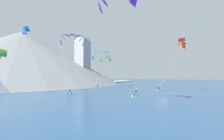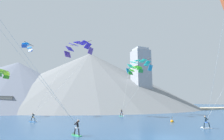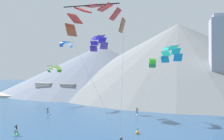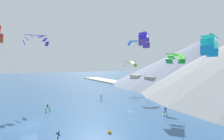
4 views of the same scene
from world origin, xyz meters
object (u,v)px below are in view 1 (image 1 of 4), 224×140
object	(u,v)px
kitesurfer_mid_center	(98,87)
parafoil_kite_distant_high_outer	(105,59)
kitesurfer_near_lead	(71,93)
kitesurfer_far_left	(135,95)
kitesurfer_near_trail	(158,89)
parafoil_kite_near_lead	(72,39)
parafoil_kite_distant_mid_solo	(2,53)
race_marker_buoy	(137,89)
parafoil_kite_mid_center	(101,55)
parafoil_kite_distant_low_drift	(25,29)
parafoil_kite_near_trail	(182,42)

from	to	relation	value
kitesurfer_mid_center	parafoil_kite_distant_high_outer	size ratio (longest dim) A/B	0.36
kitesurfer_near_lead	kitesurfer_far_left	world-z (taller)	kitesurfer_far_left
kitesurfer_near_trail	kitesurfer_mid_center	bearing A→B (deg)	95.11
kitesurfer_near_trail	kitesurfer_far_left	world-z (taller)	kitesurfer_far_left
kitesurfer_near_lead	parafoil_kite_near_lead	size ratio (longest dim) A/B	0.09
kitesurfer_near_trail	parafoil_kite_distant_mid_solo	distance (m)	46.40
kitesurfer_near_lead	race_marker_buoy	world-z (taller)	kitesurfer_near_lead
kitesurfer_near_lead	parafoil_kite_mid_center	distance (m)	31.68
kitesurfer_near_trail	race_marker_buoy	size ratio (longest dim) A/B	1.75
parafoil_kite_mid_center	parafoil_kite_distant_mid_solo	distance (m)	36.54
kitesurfer_far_left	parafoil_kite_distant_low_drift	world-z (taller)	parafoil_kite_distant_low_drift
parafoil_kite_near_trail	parafoil_kite_distant_high_outer	bearing A→B (deg)	86.05
parafoil_kite_distant_mid_solo	race_marker_buoy	distance (m)	41.98
kitesurfer_far_left	parafoil_kite_distant_high_outer	size ratio (longest dim) A/B	0.36
parafoil_kite_distant_mid_solo	race_marker_buoy	world-z (taller)	parafoil_kite_distant_mid_solo
parafoil_kite_distant_mid_solo	parafoil_kite_distant_low_drift	bearing A→B (deg)	-20.27
kitesurfer_near_lead	kitesurfer_mid_center	distance (m)	20.55
parafoil_kite_near_lead	kitesurfer_far_left	bearing A→B (deg)	-100.23
kitesurfer_near_lead	parafoil_kite_near_lead	distance (m)	21.15
kitesurfer_near_lead	race_marker_buoy	bearing A→B (deg)	-22.79
kitesurfer_near_lead	kitesurfer_near_trail	distance (m)	27.80
kitesurfer_near_trail	parafoil_kite_mid_center	distance (m)	29.81
kitesurfer_near_lead	parafoil_kite_mid_center	size ratio (longest dim) A/B	0.11
parafoil_kite_distant_high_outer	parafoil_kite_distant_mid_solo	bearing A→B (deg)	159.22
kitesurfer_near_trail	parafoil_kite_near_trail	world-z (taller)	parafoil_kite_near_trail
kitesurfer_near_lead	parafoil_kite_distant_mid_solo	size ratio (longest dim) A/B	0.29
parafoil_kite_near_lead	parafoil_kite_distant_low_drift	bearing A→B (deg)	154.48
parafoil_kite_distant_low_drift	parafoil_kite_distant_mid_solo	distance (m)	9.06
parafoil_kite_near_lead	parafoil_kite_distant_mid_solo	bearing A→B (deg)	155.93
kitesurfer_near_lead	race_marker_buoy	size ratio (longest dim) A/B	1.60
parafoil_kite_near_trail	parafoil_kite_near_lead	bearing A→B (deg)	110.57
parafoil_kite_near_lead	parafoil_kite_distant_low_drift	xyz separation A→B (m)	(-12.54, 5.99, 0.67)
parafoil_kite_distant_high_outer	kitesurfer_mid_center	bearing A→B (deg)	164.93
parafoil_kite_mid_center	parafoil_kite_distant_low_drift	size ratio (longest dim) A/B	3.23
parafoil_kite_near_trail	race_marker_buoy	bearing A→B (deg)	85.01
kitesurfer_mid_center	race_marker_buoy	bearing A→B (deg)	-79.02
parafoil_kite_near_trail	parafoil_kite_mid_center	world-z (taller)	parafoil_kite_near_trail
parafoil_kite_near_trail	parafoil_kite_distant_low_drift	xyz separation A→B (m)	(-24.92, 38.98, 3.15)
parafoil_kite_mid_center	race_marker_buoy	bearing A→B (deg)	-103.36
kitesurfer_mid_center	kitesurfer_far_left	world-z (taller)	kitesurfer_mid_center
kitesurfer_near_trail	race_marker_buoy	world-z (taller)	kitesurfer_near_trail
kitesurfer_near_trail	parafoil_kite_mid_center	bearing A→B (deg)	78.63
parafoil_kite_mid_center	parafoil_kite_distant_low_drift	bearing A→B (deg)	169.27
kitesurfer_mid_center	parafoil_kite_distant_mid_solo	distance (m)	32.20
parafoil_kite_near_lead	parafoil_kite_distant_high_outer	size ratio (longest dim) A/B	3.58
parafoil_kite_near_trail	parafoil_kite_distant_mid_solo	bearing A→B (deg)	126.24
parafoil_kite_mid_center	race_marker_buoy	xyz separation A→B (m)	(-4.34, -18.27, -14.22)
kitesurfer_near_lead	parafoil_kite_mid_center	xyz separation A→B (m)	(27.09, 8.71, 13.92)
kitesurfer_near_trail	parafoil_kite_distant_high_outer	size ratio (longest dim) A/B	0.36
parafoil_kite_distant_low_drift	parafoil_kite_distant_mid_solo	xyz separation A→B (m)	(-5.00, 1.85, -7.32)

